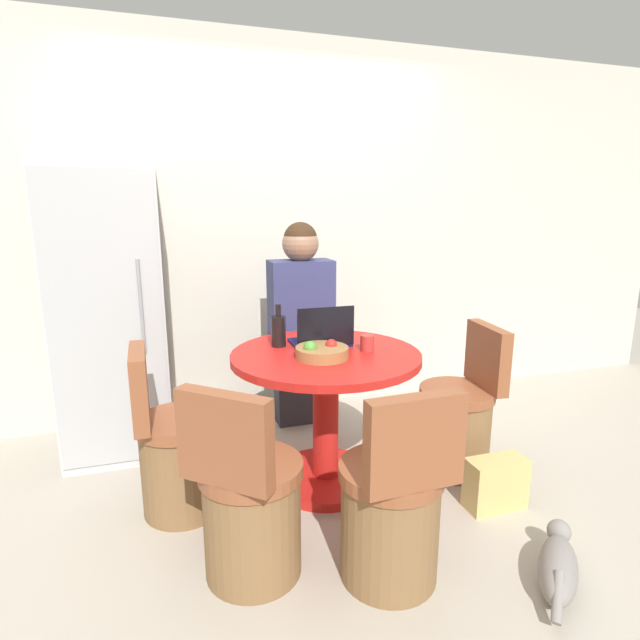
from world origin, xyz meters
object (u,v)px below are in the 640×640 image
at_px(chair_left_side, 178,455).
at_px(fruit_bowl, 321,352).
at_px(chair_near_camera, 392,513).
at_px(chair_near_left_corner, 250,510).
at_px(bottle, 279,330).
at_px(person_seated, 299,316).
at_px(refrigerator, 112,313).
at_px(cat, 558,566).
at_px(chair_right_side, 458,421).
at_px(dining_table, 326,399).
at_px(laptop, 322,337).
at_px(handbag, 496,483).

relative_size(chair_left_side, fruit_bowl, 3.16).
bearing_deg(fruit_bowl, chair_near_camera, -83.50).
height_order(chair_near_left_corner, bottle, bottle).
bearing_deg(fruit_bowl, bottle, 119.48).
distance_m(chair_near_camera, person_seated, 1.56).
relative_size(person_seated, bottle, 6.05).
distance_m(refrigerator, cat, 2.61).
xyz_separation_m(chair_near_camera, person_seated, (0.03, 1.48, 0.49)).
relative_size(chair_right_side, bottle, 3.67).
distance_m(fruit_bowl, cat, 1.35).
relative_size(chair_right_side, fruit_bowl, 3.16).
distance_m(chair_right_side, bottle, 1.14).
relative_size(dining_table, laptop, 3.17).
bearing_deg(chair_right_side, bottle, -99.36).
bearing_deg(dining_table, chair_near_camera, -88.09).
height_order(dining_table, handbag, dining_table).
xyz_separation_m(laptop, bottle, (-0.22, 0.06, 0.04)).
distance_m(person_seated, fruit_bowl, 0.80).
relative_size(refrigerator, person_seated, 1.24).
height_order(refrigerator, laptop, refrigerator).
height_order(refrigerator, fruit_bowl, refrigerator).
height_order(refrigerator, cat, refrigerator).
bearing_deg(chair_near_camera, chair_near_left_corner, -21.69).
bearing_deg(laptop, person_seated, -93.33).
bearing_deg(refrigerator, chair_left_side, -68.41).
bearing_deg(handbag, chair_left_side, 163.00).
bearing_deg(dining_table, person_seated, 85.78).
height_order(fruit_bowl, bottle, bottle).
bearing_deg(handbag, fruit_bowl, 153.18).
distance_m(dining_table, chair_right_side, 0.79).
bearing_deg(chair_near_camera, cat, 157.01).
bearing_deg(chair_left_side, chair_near_left_corner, -156.56).
height_order(person_seated, fruit_bowl, person_seated).
bearing_deg(handbag, chair_near_left_corner, -175.70).
xyz_separation_m(person_seated, laptop, (-0.03, -0.59, 0.01)).
xyz_separation_m(dining_table, chair_left_side, (-0.77, -0.02, -0.19)).
bearing_deg(person_seated, dining_table, 85.78).
relative_size(person_seated, fruit_bowl, 5.22).
relative_size(chair_right_side, handbag, 2.80).
xyz_separation_m(chair_right_side, handbag, (-0.03, -0.39, -0.16)).
bearing_deg(bottle, cat, -54.56).
bearing_deg(dining_table, laptop, 81.64).
bearing_deg(laptop, chair_near_left_corner, 53.06).
height_order(dining_table, cat, dining_table).
height_order(chair_near_left_corner, cat, chair_near_left_corner).
height_order(chair_left_side, cat, chair_left_side).
distance_m(chair_right_side, person_seated, 1.18).
bearing_deg(refrigerator, bottle, -34.09).
xyz_separation_m(chair_right_side, bottle, (-0.97, 0.28, 0.54)).
height_order(laptop, fruit_bowl, laptop).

